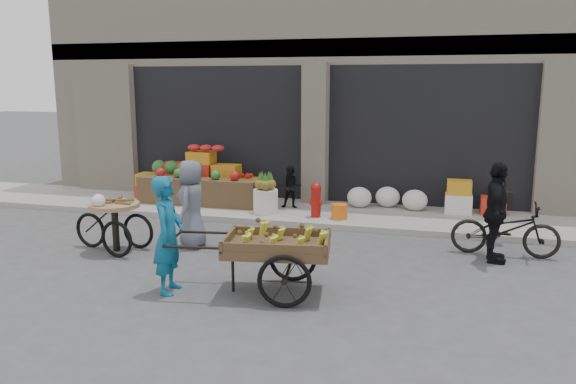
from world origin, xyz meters
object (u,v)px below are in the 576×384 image
(seated_person, at_px, (291,187))
(tricycle_cart, at_px, (115,219))
(vendor_grey, at_px, (192,204))
(bicycle, at_px, (505,229))
(fire_hydrant, at_px, (316,198))
(cyclist, at_px, (496,213))
(banana_cart, at_px, (273,242))
(vendor_woman, at_px, (168,235))
(pineapple_bin, at_px, (266,201))
(orange_bucket, at_px, (339,212))

(seated_person, height_order, tricycle_cart, seated_person)
(vendor_grey, bearing_deg, bicycle, 95.35)
(fire_hydrant, relative_size, cyclist, 0.44)
(banana_cart, bearing_deg, fire_hydrant, 85.57)
(fire_hydrant, bearing_deg, cyclist, -27.86)
(banana_cart, bearing_deg, vendor_woman, -175.84)
(pineapple_bin, bearing_deg, tricycle_cart, -120.84)
(fire_hydrant, relative_size, vendor_woman, 0.44)
(seated_person, height_order, vendor_grey, vendor_grey)
(fire_hydrant, height_order, banana_cart, banana_cart)
(bicycle, distance_m, cyclist, 0.57)
(banana_cart, relative_size, bicycle, 1.46)
(bicycle, bearing_deg, vendor_woman, 124.40)
(vendor_woman, bearing_deg, orange_bucket, -28.91)
(seated_person, xyz_separation_m, vendor_woman, (-0.36, -5.00, 0.22))
(orange_bucket, bearing_deg, seated_person, 149.74)
(seated_person, relative_size, vendor_grey, 0.61)
(fire_hydrant, relative_size, seated_person, 0.76)
(banana_cart, bearing_deg, seated_person, 93.32)
(pineapple_bin, relative_size, seated_person, 0.56)
(orange_bucket, relative_size, tricycle_cart, 0.22)
(vendor_woman, xyz_separation_m, tricycle_cart, (-1.78, 1.48, -0.24))
(pineapple_bin, height_order, tricycle_cart, tricycle_cart)
(seated_person, bearing_deg, vendor_woman, -104.17)
(orange_bucket, distance_m, bicycle, 3.29)
(tricycle_cart, distance_m, vendor_grey, 1.31)
(seated_person, bearing_deg, fire_hydrant, -52.88)
(seated_person, relative_size, cyclist, 0.58)
(orange_bucket, relative_size, seated_person, 0.34)
(fire_hydrant, relative_size, vendor_grey, 0.46)
(orange_bucket, height_order, vendor_woman, vendor_woman)
(orange_bucket, distance_m, cyclist, 3.34)
(orange_bucket, height_order, banana_cart, banana_cart)
(seated_person, distance_m, cyclist, 4.69)
(bicycle, bearing_deg, cyclist, 154.67)
(fire_hydrant, distance_m, vendor_woman, 4.49)
(vendor_woman, height_order, vendor_grey, vendor_woman)
(tricycle_cart, height_order, vendor_grey, vendor_grey)
(tricycle_cart, height_order, cyclist, cyclist)
(vendor_woman, height_order, cyclist, vendor_woman)
(fire_hydrant, relative_size, tricycle_cart, 0.49)
(orange_bucket, relative_size, banana_cart, 0.13)
(fire_hydrant, height_order, orange_bucket, fire_hydrant)
(pineapple_bin, xyz_separation_m, orange_bucket, (1.60, -0.10, -0.10))
(pineapple_bin, height_order, seated_person, seated_person)
(fire_hydrant, xyz_separation_m, cyclist, (3.32, -1.75, 0.30))
(cyclist, bearing_deg, bicycle, -25.33)
(fire_hydrant, height_order, tricycle_cart, tricycle_cart)
(orange_bucket, relative_size, cyclist, 0.20)
(fire_hydrant, distance_m, banana_cart, 4.04)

